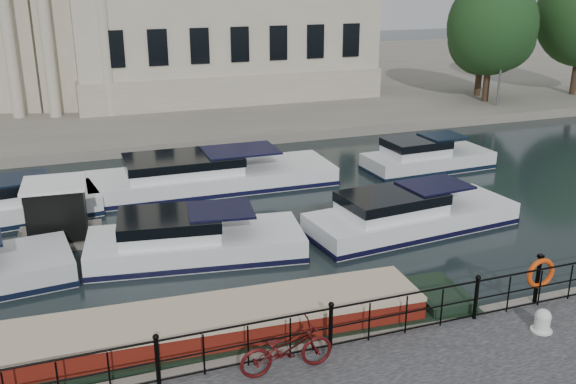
% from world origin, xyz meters
% --- Properties ---
extents(ground_plane, '(160.00, 160.00, 0.00)m').
position_xyz_m(ground_plane, '(0.00, 0.00, 0.00)').
color(ground_plane, black).
rests_on(ground_plane, ground).
extents(far_bank, '(120.00, 42.00, 0.55)m').
position_xyz_m(far_bank, '(0.00, 39.00, 0.28)').
color(far_bank, '#6B665B').
rests_on(far_bank, ground_plane).
extents(railing, '(24.14, 0.14, 1.22)m').
position_xyz_m(railing, '(0.00, -2.25, 1.20)').
color(railing, black).
rests_on(railing, near_quay).
extents(civic_building, '(53.55, 31.84, 16.85)m').
position_xyz_m(civic_building, '(-1.00, 34.71, 7.04)').
color(civic_building, '#ADA38C').
rests_on(civic_building, far_bank).
extents(lamp_posts, '(8.24, 1.55, 8.07)m').
position_xyz_m(lamp_posts, '(26.00, 20.70, 4.80)').
color(lamp_posts, '#59595B').
rests_on(lamp_posts, far_bank).
extents(bicycle, '(2.14, 0.76, 1.12)m').
position_xyz_m(bicycle, '(-1.27, -2.74, 1.11)').
color(bicycle, '#410B0C').
rests_on(bicycle, near_quay).
extents(mooring_bollard, '(0.53, 0.53, 0.59)m').
position_xyz_m(mooring_bollard, '(5.20, -3.33, 0.83)').
color(mooring_bollard, silver).
rests_on(mooring_bollard, near_quay).
extents(life_ring_post, '(0.85, 0.21, 1.39)m').
position_xyz_m(life_ring_post, '(6.02, -2.17, 1.42)').
color(life_ring_post, black).
rests_on(life_ring_post, near_quay).
extents(narrowboat, '(16.40, 3.06, 1.59)m').
position_xyz_m(narrowboat, '(-3.68, -0.61, 0.37)').
color(narrowboat, black).
rests_on(narrowboat, ground_plane).
extents(harbour_hut, '(3.00, 2.56, 2.18)m').
position_xyz_m(harbour_hut, '(-5.79, 8.15, 0.95)').
color(harbour_hut, '#6B665B').
rests_on(harbour_hut, ground_plane).
extents(cabin_cruisers, '(27.85, 10.64, 1.99)m').
position_xyz_m(cabin_cruisers, '(-0.81, 8.35, 0.37)').
color(cabin_cruisers, silver).
rests_on(cabin_cruisers, ground_plane).
extents(trees, '(13.75, 7.54, 9.12)m').
position_xyz_m(trees, '(26.02, 22.32, 5.42)').
color(trees, black).
rests_on(trees, far_bank).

